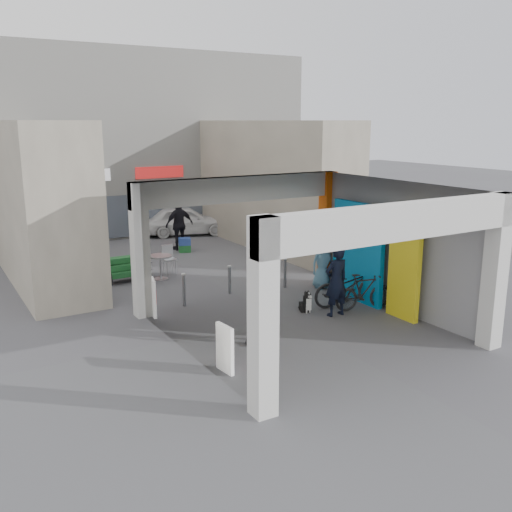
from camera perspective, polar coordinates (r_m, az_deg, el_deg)
ground at (r=14.88m, az=2.48°, el=-6.22°), size 90.00×90.00×0.00m
arcade_canopy at (r=13.92m, az=6.29°, el=2.17°), size 6.40×6.45×6.40m
far_building at (r=26.84m, az=-14.36°, el=10.84°), size 18.00×4.08×8.00m
plaza_bldg_left at (r=19.62m, az=-21.21°, el=5.19°), size 2.00×9.00×5.00m
plaza_bldg_right at (r=22.90m, az=1.65°, el=7.13°), size 2.00×9.00×5.00m
bollard_left at (r=15.80m, az=-7.23°, el=-3.41°), size 0.09×0.09×0.91m
bollard_center at (r=16.83m, az=-2.67°, el=-2.41°), size 0.09×0.09×0.82m
bollard_right at (r=17.39m, az=2.92°, el=-1.73°), size 0.09×0.09×0.92m
advert_board_near at (r=11.68m, az=-3.11°, el=-9.20°), size 0.14×0.56×1.00m
advert_board_far at (r=15.13m, az=-10.21°, el=-4.07°), size 0.21×0.55×1.00m
cafe_set at (r=18.83m, az=-10.20°, el=-1.14°), size 1.57×1.27×0.95m
produce_stand at (r=18.57m, az=-13.02°, el=-1.58°), size 1.17×0.63×0.77m
crate_stack at (r=22.34m, az=-7.15°, el=1.11°), size 0.54×0.47×0.56m
border_collie at (r=15.32m, az=5.01°, el=-4.72°), size 0.23×0.44×0.61m
man_with_dog at (r=14.94m, az=8.03°, el=-2.48°), size 0.69×0.45×1.88m
man_back_turned at (r=13.03m, az=0.46°, el=-5.38°), size 0.85×0.71×1.60m
man_elderly at (r=17.40m, az=6.68°, el=-0.75°), size 0.80×0.56×1.54m
man_crates at (r=22.66m, az=-7.67°, el=3.13°), size 1.21×0.59×2.01m
bicycle_front at (r=15.92m, az=9.17°, el=-3.00°), size 2.16×1.00×1.09m
bicycle_rear at (r=15.64m, az=10.72°, el=-3.51°), size 1.75×0.82×1.01m
white_van at (r=25.69m, az=-7.12°, el=3.56°), size 4.11×2.56×1.31m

